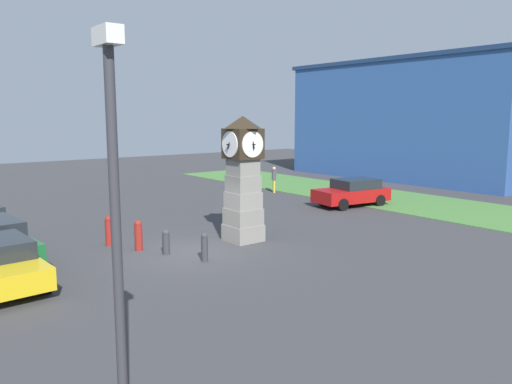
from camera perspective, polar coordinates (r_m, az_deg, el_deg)
name	(u,v)px	position (r m, az deg, el deg)	size (l,w,h in m)	color
ground_plane	(192,253)	(18.17, -7.29, -6.92)	(83.29, 83.29, 0.00)	#38383A
clock_tower	(243,178)	(19.31, -1.49, 1.56)	(1.59, 1.54, 4.87)	gray
bollard_near_tower	(109,231)	(19.71, -16.47, -4.24)	(0.28, 0.28, 1.14)	maroon
bollard_mid_row	(138,235)	(18.75, -13.29, -4.82)	(0.29, 0.29, 1.12)	maroon
bollard_far_row	(166,242)	(18.04, -10.25, -5.63)	(0.26, 0.26, 0.88)	#333338
bollard_end_row	(205,247)	(17.00, -5.90, -6.27)	(0.23, 0.23, 0.97)	#333338
car_far_lot	(352,192)	(27.72, 10.95, -0.02)	(2.46, 4.35, 1.47)	#A51111
pedestrian_crossing_lot	(274,178)	(31.98, 2.08, 1.63)	(0.47, 0.42, 1.67)	gold
street_lamp_near_road	(116,219)	(6.96, -15.75, -3.04)	(0.50, 0.24, 5.98)	#333338
warehouse_blue_far	(413,120)	(41.69, 17.51, 7.87)	(19.39, 8.46, 9.14)	#2D5193
grass_verge_far	(491,215)	(27.37, 25.32, -2.37)	(49.97, 6.43, 0.04)	#477A38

